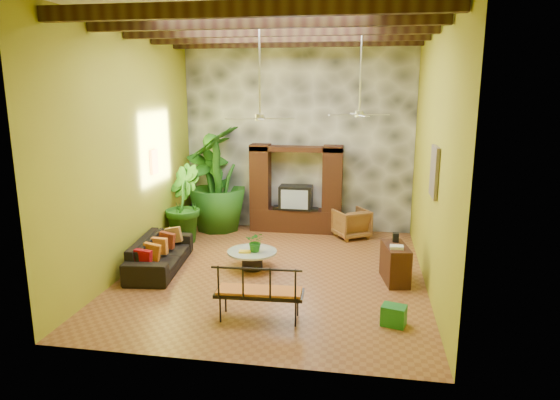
% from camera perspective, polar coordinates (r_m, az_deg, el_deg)
% --- Properties ---
extents(ground, '(7.00, 7.00, 0.00)m').
position_cam_1_polar(ground, '(10.42, -0.61, -8.32)').
color(ground, brown).
rests_on(ground, ground).
extents(ceiling, '(6.00, 7.00, 0.02)m').
position_cam_1_polar(ceiling, '(9.80, -0.68, 20.11)').
color(ceiling, silver).
rests_on(ceiling, back_wall).
extents(back_wall, '(6.00, 0.02, 5.00)m').
position_cam_1_polar(back_wall, '(13.24, 2.09, 7.35)').
color(back_wall, gold).
rests_on(back_wall, ground).
extents(left_wall, '(0.02, 7.00, 5.00)m').
position_cam_1_polar(left_wall, '(10.75, -16.66, 5.57)').
color(left_wall, gold).
rests_on(left_wall, ground).
extents(right_wall, '(0.02, 7.00, 5.00)m').
position_cam_1_polar(right_wall, '(9.72, 17.09, 4.84)').
color(right_wall, gold).
rests_on(right_wall, ground).
extents(stone_accent_wall, '(5.98, 0.10, 4.98)m').
position_cam_1_polar(stone_accent_wall, '(13.18, 2.06, 7.32)').
color(stone_accent_wall, '#3F4148').
rests_on(stone_accent_wall, ground).
extents(ceiling_beams, '(5.95, 5.36, 0.22)m').
position_cam_1_polar(ceiling_beams, '(9.77, -0.68, 18.83)').
color(ceiling_beams, '#322210').
rests_on(ceiling_beams, ceiling).
extents(entertainment_center, '(2.40, 0.55, 2.30)m').
position_cam_1_polar(entertainment_center, '(13.12, 1.83, 0.51)').
color(entertainment_center, '#32190E').
rests_on(entertainment_center, ground).
extents(ceiling_fan_front, '(1.28, 1.28, 1.86)m').
position_cam_1_polar(ceiling_fan_front, '(9.37, -2.32, 10.65)').
color(ceiling_fan_front, silver).
rests_on(ceiling_fan_front, ceiling).
extents(ceiling_fan_back, '(1.28, 1.28, 1.86)m').
position_cam_1_polar(ceiling_fan_back, '(10.77, 9.08, 10.77)').
color(ceiling_fan_back, silver).
rests_on(ceiling_fan_back, ceiling).
extents(wall_art_mask, '(0.06, 0.32, 0.55)m').
position_cam_1_polar(wall_art_mask, '(11.68, -14.21, 4.27)').
color(wall_art_mask, gold).
rests_on(wall_art_mask, left_wall).
extents(wall_art_painting, '(0.06, 0.70, 0.90)m').
position_cam_1_polar(wall_art_painting, '(9.16, 17.22, 3.10)').
color(wall_art_painting, '#244D84').
rests_on(wall_art_painting, right_wall).
extents(sofa, '(1.13, 2.35, 0.66)m').
position_cam_1_polar(sofa, '(10.85, -13.56, -5.96)').
color(sofa, black).
rests_on(sofa, ground).
extents(wicker_armchair, '(1.09, 1.10, 0.74)m').
position_cam_1_polar(wicker_armchair, '(12.82, 8.13, -2.64)').
color(wicker_armchair, olive).
rests_on(wicker_armchair, ground).
extents(tall_plant_a, '(1.42, 1.26, 2.25)m').
position_cam_1_polar(tall_plant_a, '(13.61, -7.98, 1.53)').
color(tall_plant_a, '#1F6119').
rests_on(tall_plant_a, ground).
extents(tall_plant_b, '(1.23, 1.32, 1.91)m').
position_cam_1_polar(tall_plant_b, '(12.46, -11.13, -0.43)').
color(tall_plant_b, '#1F5A17').
rests_on(tall_plant_b, ground).
extents(tall_plant_c, '(1.63, 1.63, 2.79)m').
position_cam_1_polar(tall_plant_c, '(13.29, -7.20, 2.46)').
color(tall_plant_c, '#225E18').
rests_on(tall_plant_c, ground).
extents(coffee_table, '(1.04, 1.04, 0.40)m').
position_cam_1_polar(coffee_table, '(10.56, -3.20, -6.56)').
color(coffee_table, black).
rests_on(coffee_table, ground).
extents(centerpiece_plant, '(0.41, 0.36, 0.43)m').
position_cam_1_polar(centerpiece_plant, '(10.41, -2.80, -4.76)').
color(centerpiece_plant, '#1C661A').
rests_on(centerpiece_plant, coffee_table).
extents(yellow_tray, '(0.27, 0.20, 0.03)m').
position_cam_1_polar(yellow_tray, '(10.43, -4.03, -5.90)').
color(yellow_tray, yellow).
rests_on(yellow_tray, coffee_table).
extents(iron_bench, '(1.47, 0.59, 0.57)m').
position_cam_1_polar(iron_bench, '(8.20, -2.49, -10.24)').
color(iron_bench, black).
rests_on(iron_bench, ground).
extents(side_console, '(0.58, 0.99, 0.74)m').
position_cam_1_polar(side_console, '(10.11, 13.02, -7.08)').
color(side_console, '#342110').
rests_on(side_console, ground).
extents(green_bin, '(0.44, 0.37, 0.33)m').
position_cam_1_polar(green_bin, '(8.42, 12.87, -12.74)').
color(green_bin, '#20793D').
rests_on(green_bin, ground).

